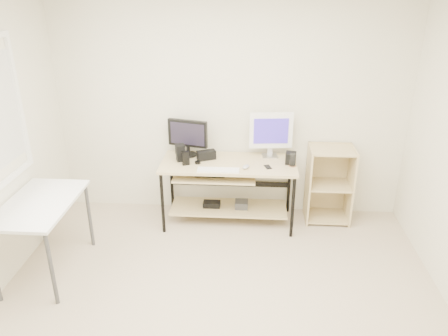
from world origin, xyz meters
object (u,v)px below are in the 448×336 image
Objects in this scene: desk at (226,179)px; side_table at (40,210)px; shelf_unit at (328,183)px; white_imac at (271,132)px; audio_controller at (186,158)px; black_monitor at (188,136)px.

side_table is at bearing -147.35° from desk.
shelf_unit is 1.73× the size of white_imac.
audio_controller is (-0.44, -0.10, 0.29)m from desk.
shelf_unit is at bearing 7.77° from desk.
shelf_unit is 5.79× the size of audio_controller.
side_table is 3.09m from shelf_unit.
desk and side_table have the same top height.
desk is at bearing 32.65° from side_table.
desk is at bearing -6.39° from black_monitor.
white_imac is at bearing 16.10° from black_monitor.
audio_controller is (-0.93, -0.30, -0.22)m from white_imac.
shelf_unit is 1.71m from black_monitor.
white_imac is 1.00m from audio_controller.
black_monitor reaches higher than shelf_unit.
white_imac reaches higher than desk.
black_monitor is (-1.63, 0.01, 0.54)m from shelf_unit.
white_imac reaches higher than shelf_unit.
white_imac reaches higher than audio_controller.
side_table is 1.11× the size of shelf_unit.
black_monitor reaches higher than audio_controller.
side_table is 1.55m from audio_controller.
desk is 0.66m from black_monitor.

